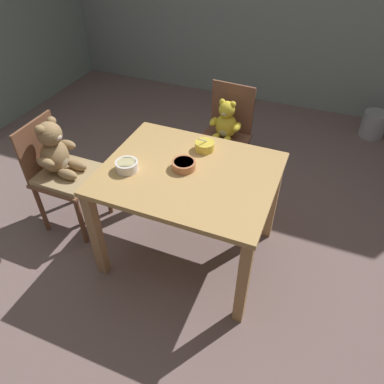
{
  "coord_description": "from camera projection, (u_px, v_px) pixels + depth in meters",
  "views": [
    {
      "loc": [
        0.66,
        -1.58,
        2.04
      ],
      "look_at": [
        0.0,
        0.05,
        0.52
      ],
      "focal_mm": 34.04,
      "sensor_mm": 36.0,
      "label": 1
    }
  ],
  "objects": [
    {
      "name": "porridge_bowl_terracotta_center",
      "position": [
        184.0,
        165.0,
        2.17
      ],
      "size": [
        0.14,
        0.14,
        0.05
      ],
      "color": "#BC724A",
      "rests_on": "dining_table"
    },
    {
      "name": "ground_plane",
      "position": [
        189.0,
        252.0,
        2.65
      ],
      "size": [
        5.2,
        5.2,
        0.04
      ],
      "color": "#735C58"
    },
    {
      "name": "teddy_chair_far_center",
      "position": [
        225.0,
        130.0,
        2.92
      ],
      "size": [
        0.41,
        0.41,
        0.85
      ],
      "rotation": [
        0.0,
        0.0,
        -1.64
      ],
      "color": "brown",
      "rests_on": "ground_plane"
    },
    {
      "name": "porridge_bowl_yellow_far_center",
      "position": [
        205.0,
        146.0,
        2.32
      ],
      "size": [
        0.12,
        0.13,
        0.12
      ],
      "color": "gold",
      "rests_on": "dining_table"
    },
    {
      "name": "porridge_bowl_white_near_left",
      "position": [
        127.0,
        166.0,
        2.16
      ],
      "size": [
        0.14,
        0.14,
        0.06
      ],
      "color": "silver",
      "rests_on": "dining_table"
    },
    {
      "name": "dining_table",
      "position": [
        189.0,
        186.0,
        2.24
      ],
      "size": [
        1.04,
        0.84,
        0.72
      ],
      "color": "tan",
      "rests_on": "ground_plane"
    },
    {
      "name": "metal_pail",
      "position": [
        374.0,
        124.0,
        3.73
      ],
      "size": [
        0.24,
        0.24,
        0.26
      ],
      "primitive_type": "cylinder",
      "color": "#93969B",
      "rests_on": "ground_plane"
    },
    {
      "name": "teddy_chair_near_left",
      "position": [
        59.0,
        161.0,
        2.52
      ],
      "size": [
        0.41,
        0.4,
        0.87
      ],
      "rotation": [
        0.0,
        0.0,
        0.0
      ],
      "color": "brown",
      "rests_on": "ground_plane"
    }
  ]
}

